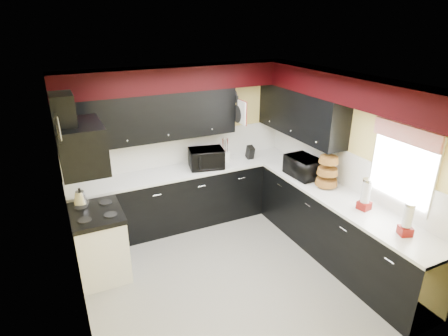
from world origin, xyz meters
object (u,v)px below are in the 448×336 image
(toaster_oven, at_px, (206,158))
(utensil_crock, at_px, (225,157))
(microwave, at_px, (303,167))
(kettle, at_px, (80,198))
(knife_block, at_px, (250,153))

(toaster_oven, distance_m, utensil_crock, 0.40)
(toaster_oven, bearing_deg, utensil_crock, 28.60)
(microwave, distance_m, kettle, 3.14)
(toaster_oven, relative_size, utensil_crock, 3.16)
(toaster_oven, xyz_separation_m, kettle, (-1.93, -0.38, -0.09))
(microwave, bearing_deg, knife_block, 17.69)
(knife_block, bearing_deg, kettle, -166.18)
(microwave, xyz_separation_m, kettle, (-3.09, 0.55, -0.08))
(utensil_crock, xyz_separation_m, knife_block, (0.43, -0.07, 0.03))
(knife_block, relative_size, kettle, 1.12)
(microwave, height_order, kettle, microwave)
(microwave, distance_m, knife_block, 1.04)
(toaster_oven, xyz_separation_m, utensil_crock, (0.38, 0.11, -0.07))
(microwave, bearing_deg, kettle, 77.59)
(microwave, distance_m, utensil_crock, 1.31)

